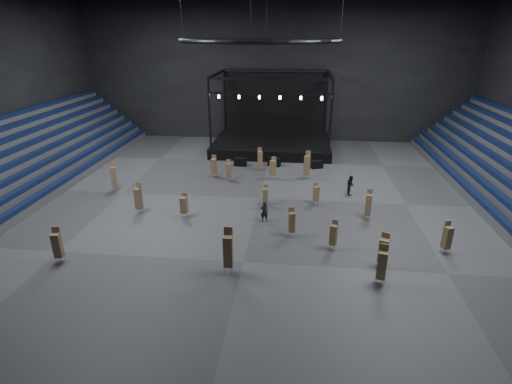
# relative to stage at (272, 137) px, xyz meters

# --- Properties ---
(floor) EXTENTS (50.00, 50.00, 0.00)m
(floor) POSITION_rel_stage_xyz_m (-0.00, -16.24, -1.45)
(floor) COLOR #48484A
(floor) RESTS_ON ground
(wall_back) EXTENTS (50.00, 0.20, 18.00)m
(wall_back) POSITION_rel_stage_xyz_m (-0.00, 4.76, 7.55)
(wall_back) COLOR black
(wall_back) RESTS_ON ground
(wall_front) EXTENTS (50.00, 0.20, 18.00)m
(wall_front) POSITION_rel_stage_xyz_m (-0.00, -37.24, 7.55)
(wall_front) COLOR black
(wall_front) RESTS_ON ground
(bleachers_left) EXTENTS (7.20, 40.00, 6.40)m
(bleachers_left) POSITION_rel_stage_xyz_m (-22.94, -16.24, 0.28)
(bleachers_left) COLOR #4F4F52
(bleachers_left) RESTS_ON floor
(stage) EXTENTS (14.00, 10.00, 9.20)m
(stage) POSITION_rel_stage_xyz_m (0.00, 0.00, 0.00)
(stage) COLOR black
(stage) RESTS_ON floor
(truss_ring) EXTENTS (12.30, 12.30, 5.15)m
(truss_ring) POSITION_rel_stage_xyz_m (-0.00, -16.24, 11.55)
(truss_ring) COLOR black
(truss_ring) RESTS_ON ceiling
(flight_case_left) EXTENTS (1.36, 0.74, 0.89)m
(flight_case_left) POSITION_rel_stage_xyz_m (-2.97, -7.34, -1.01)
(flight_case_left) COLOR black
(flight_case_left) RESTS_ON floor
(flight_case_mid) EXTENTS (1.47, 1.02, 0.89)m
(flight_case_mid) POSITION_rel_stage_xyz_m (0.72, -6.95, -1.00)
(flight_case_mid) COLOR black
(flight_case_mid) RESTS_ON floor
(flight_case_right) EXTENTS (1.37, 1.05, 0.82)m
(flight_case_right) POSITION_rel_stage_xyz_m (5.31, -7.27, -1.04)
(flight_case_right) COLOR black
(flight_case_right) RESTS_ON floor
(chair_stack_0) EXTENTS (0.61, 0.61, 2.54)m
(chair_stack_0) POSITION_rel_stage_xyz_m (8.18, -28.22, -0.13)
(chair_stack_0) COLOR silver
(chair_stack_0) RESTS_ON floor
(chair_stack_1) EXTENTS (0.55, 0.55, 2.26)m
(chair_stack_1) POSITION_rel_stage_xyz_m (-5.09, -11.17, -0.26)
(chair_stack_1) COLOR silver
(chair_stack_1) RESTS_ON floor
(chair_stack_2) EXTENTS (0.50, 0.50, 2.48)m
(chair_stack_2) POSITION_rel_stage_xyz_m (8.75, -19.51, -0.19)
(chair_stack_2) COLOR silver
(chair_stack_2) RESTS_ON floor
(chair_stack_3) EXTENTS (0.57, 0.57, 2.97)m
(chair_stack_3) POSITION_rel_stage_xyz_m (-0.75, -27.94, 0.07)
(chair_stack_3) COLOR silver
(chair_stack_3) RESTS_ON floor
(chair_stack_4) EXTENTS (0.53, 0.53, 2.20)m
(chair_stack_4) POSITION_rel_stage_xyz_m (2.92, -22.92, -0.31)
(chair_stack_4) COLOR silver
(chair_stack_4) RESTS_ON floor
(chair_stack_5) EXTENTS (0.66, 0.66, 2.76)m
(chair_stack_5) POSITION_rel_stage_xyz_m (-13.37, -15.86, -0.05)
(chair_stack_5) COLOR silver
(chair_stack_5) RESTS_ON floor
(chair_stack_6) EXTENTS (0.55, 0.55, 2.11)m
(chair_stack_6) POSITION_rel_stage_xyz_m (5.74, -24.45, -0.35)
(chair_stack_6) COLOR silver
(chair_stack_6) RESTS_ON floor
(chair_stack_7) EXTENTS (0.61, 0.61, 2.55)m
(chair_stack_7) POSITION_rel_stage_xyz_m (-9.33, -20.26, -0.15)
(chair_stack_7) COLOR silver
(chair_stack_7) RESTS_ON floor
(chair_stack_8) EXTENTS (0.60, 0.60, 2.29)m
(chair_stack_8) POSITION_rel_stage_xyz_m (13.08, -24.22, -0.25)
(chair_stack_8) COLOR silver
(chair_stack_8) RESTS_ON floor
(chair_stack_9) EXTENTS (0.43, 0.43, 1.81)m
(chair_stack_9) POSITION_rel_stage_xyz_m (0.63, -17.70, -0.48)
(chair_stack_9) COLOR silver
(chair_stack_9) RESTS_ON floor
(chair_stack_10) EXTENTS (0.56, 0.56, 2.41)m
(chair_stack_10) POSITION_rel_stage_xyz_m (-11.61, -27.92, -0.20)
(chair_stack_10) COLOR silver
(chair_stack_10) RESTS_ON floor
(chair_stack_11) EXTENTS (0.54, 0.54, 2.01)m
(chair_stack_11) POSITION_rel_stage_xyz_m (-5.51, -20.65, -0.37)
(chair_stack_11) COLOR silver
(chair_stack_11) RESTS_ON floor
(chair_stack_12) EXTENTS (0.55, 0.55, 2.13)m
(chair_stack_12) POSITION_rel_stage_xyz_m (-3.41, -12.13, -0.33)
(chair_stack_12) COLOR silver
(chair_stack_12) RESTS_ON floor
(chair_stack_13) EXTENTS (0.65, 0.65, 2.82)m
(chair_stack_13) POSITION_rel_stage_xyz_m (4.16, -10.65, -0.01)
(chair_stack_13) COLOR silver
(chair_stack_13) RESTS_ON floor
(chair_stack_14) EXTENTS (0.67, 0.67, 2.28)m
(chair_stack_14) POSITION_rel_stage_xyz_m (0.83, -11.15, -0.24)
(chair_stack_14) COLOR silver
(chair_stack_14) RESTS_ON floor
(chair_stack_15) EXTENTS (0.56, 0.56, 1.99)m
(chair_stack_15) POSITION_rel_stage_xyz_m (4.84, -17.16, -0.40)
(chair_stack_15) COLOR silver
(chair_stack_15) RESTS_ON floor
(chair_stack_16) EXTENTS (0.69, 0.69, 2.28)m
(chair_stack_16) POSITION_rel_stage_xyz_m (8.63, -26.33, -0.23)
(chair_stack_16) COLOR silver
(chair_stack_16) RESTS_ON floor
(chair_stack_17) EXTENTS (0.56, 0.56, 2.42)m
(chair_stack_17) POSITION_rel_stage_xyz_m (-0.70, -8.50, -0.22)
(chair_stack_17) COLOR silver
(chair_stack_17) RESTS_ON floor
(man_center) EXTENTS (0.71, 0.58, 1.66)m
(man_center) POSITION_rel_stage_xyz_m (0.80, -20.72, -0.62)
(man_center) COLOR black
(man_center) RESTS_ON floor
(crew_member) EXTENTS (0.75, 0.92, 1.76)m
(crew_member) POSITION_rel_stage_xyz_m (8.00, -14.43, -0.57)
(crew_member) COLOR black
(crew_member) RESTS_ON floor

